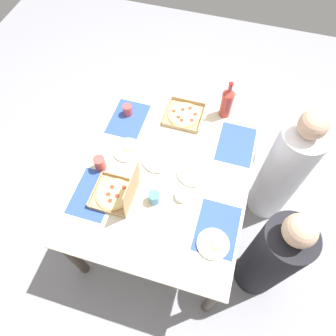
% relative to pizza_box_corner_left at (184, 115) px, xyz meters
% --- Properties ---
extents(ground_plane, '(6.00, 6.00, 0.00)m').
position_rel_pizza_box_corner_left_xyz_m(ground_plane, '(0.49, 0.01, -0.79)').
color(ground_plane, gray).
extents(dining_table, '(1.50, 1.15, 0.78)m').
position_rel_pizza_box_corner_left_xyz_m(dining_table, '(0.49, 0.01, -0.11)').
color(dining_table, '#3F3328').
rests_on(dining_table, ground_plane).
extents(placemat_near_left, '(0.36, 0.26, 0.00)m').
position_rel_pizza_box_corner_left_xyz_m(placemat_near_left, '(0.15, -0.41, -0.01)').
color(placemat_near_left, '#2D4C9E').
rests_on(placemat_near_left, dining_table).
extents(placemat_near_right, '(0.36, 0.26, 0.00)m').
position_rel_pizza_box_corner_left_xyz_m(placemat_near_right, '(0.83, -0.41, -0.01)').
color(placemat_near_right, '#2D4C9E').
rests_on(placemat_near_right, dining_table).
extents(placemat_far_left, '(0.36, 0.26, 0.00)m').
position_rel_pizza_box_corner_left_xyz_m(placemat_far_left, '(0.15, 0.44, -0.01)').
color(placemat_far_left, '#2D4C9E').
rests_on(placemat_far_left, dining_table).
extents(placemat_far_right, '(0.36, 0.26, 0.00)m').
position_rel_pizza_box_corner_left_xyz_m(placemat_far_right, '(0.83, 0.44, -0.01)').
color(placemat_far_right, '#2D4C9E').
rests_on(placemat_far_right, dining_table).
extents(pizza_box_corner_left, '(0.29, 0.29, 0.04)m').
position_rel_pizza_box_corner_left_xyz_m(pizza_box_corner_left, '(0.00, 0.00, 0.00)').
color(pizza_box_corner_left, tan).
rests_on(pizza_box_corner_left, dining_table).
extents(pizza_box_corner_right, '(0.27, 0.29, 0.31)m').
position_rel_pizza_box_corner_left_xyz_m(pizza_box_corner_right, '(0.79, -0.24, 0.04)').
color(pizza_box_corner_right, tan).
rests_on(pizza_box_corner_right, dining_table).
extents(plate_near_right, '(0.23, 0.23, 0.02)m').
position_rel_pizza_box_corner_left_xyz_m(plate_near_right, '(0.44, -0.07, -0.00)').
color(plate_near_right, white).
rests_on(plate_near_right, dining_table).
extents(plate_far_left, '(0.21, 0.21, 0.03)m').
position_rel_pizza_box_corner_left_xyz_m(plate_far_left, '(0.43, -0.31, -0.00)').
color(plate_far_left, white).
rests_on(plate_far_left, dining_table).
extents(plate_middle, '(0.24, 0.24, 0.02)m').
position_rel_pizza_box_corner_left_xyz_m(plate_middle, '(0.48, 0.20, -0.00)').
color(plate_middle, white).
rests_on(plate_middle, dining_table).
extents(plate_far_right, '(0.20, 0.20, 0.03)m').
position_rel_pizza_box_corner_left_xyz_m(plate_far_right, '(0.93, 0.44, -0.00)').
color(plate_far_right, white).
rests_on(plate_far_right, dining_table).
extents(soda_bottle, '(0.09, 0.09, 0.32)m').
position_rel_pizza_box_corner_left_xyz_m(soda_bottle, '(-0.11, 0.30, 0.12)').
color(soda_bottle, '#B2382D').
rests_on(soda_bottle, dining_table).
extents(cup_spare, '(0.08, 0.08, 0.11)m').
position_rel_pizza_box_corner_left_xyz_m(cup_spare, '(0.62, -0.44, 0.04)').
color(cup_spare, '#BF4742').
rests_on(cup_spare, dining_table).
extents(cup_clear_left, '(0.07, 0.07, 0.09)m').
position_rel_pizza_box_corner_left_xyz_m(cup_clear_left, '(0.10, -0.43, 0.03)').
color(cup_clear_left, '#BF4742').
rests_on(cup_clear_left, dining_table).
extents(cup_clear_right, '(0.07, 0.07, 0.09)m').
position_rel_pizza_box_corner_left_xyz_m(cup_clear_right, '(0.75, -0.00, 0.03)').
color(cup_clear_right, teal).
rests_on(cup_clear_right, dining_table).
extents(condiment_bowl, '(0.09, 0.09, 0.04)m').
position_rel_pizza_box_corner_left_xyz_m(condiment_bowl, '(0.68, 0.17, 0.01)').
color(condiment_bowl, white).
rests_on(condiment_bowl, dining_table).
extents(knife_by_far_right, '(0.21, 0.04, 0.00)m').
position_rel_pizza_box_corner_left_xyz_m(knife_by_far_right, '(0.15, 0.29, -0.01)').
color(knife_by_far_right, '#B7B7BC').
rests_on(knife_by_far_right, dining_table).
extents(knife_by_near_right, '(0.10, 0.20, 0.00)m').
position_rel_pizza_box_corner_left_xyz_m(knife_by_near_right, '(1.08, -0.31, -0.01)').
color(knife_by_near_right, '#B7B7BC').
rests_on(knife_by_near_right, dining_table).
extents(fork_by_far_left, '(0.10, 0.18, 0.00)m').
position_rel_pizza_box_corner_left_xyz_m(fork_by_far_left, '(1.01, 0.03, -0.01)').
color(fork_by_far_left, '#B7B7BC').
rests_on(fork_by_far_left, dining_table).
extents(diner_left_seat, '(0.32, 0.32, 1.24)m').
position_rel_pizza_box_corner_left_xyz_m(diner_left_seat, '(0.15, 0.85, -0.23)').
color(diner_left_seat, white).
rests_on(diner_left_seat, ground_plane).
extents(diner_right_seat, '(0.32, 0.32, 1.16)m').
position_rel_pizza_box_corner_left_xyz_m(diner_right_seat, '(0.83, 0.85, -0.27)').
color(diner_right_seat, black).
rests_on(diner_right_seat, ground_plane).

